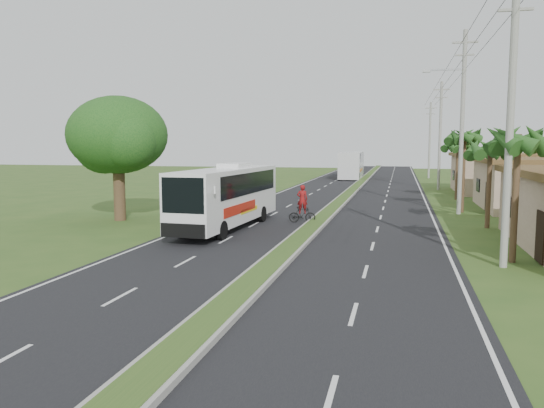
# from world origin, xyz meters

# --- Properties ---
(ground) EXTENTS (180.00, 180.00, 0.00)m
(ground) POSITION_xyz_m (0.00, 0.00, 0.00)
(ground) COLOR #31501D
(ground) RESTS_ON ground
(road_asphalt) EXTENTS (14.00, 160.00, 0.02)m
(road_asphalt) POSITION_xyz_m (0.00, 20.00, 0.01)
(road_asphalt) COLOR black
(road_asphalt) RESTS_ON ground
(median_strip) EXTENTS (1.20, 160.00, 0.18)m
(median_strip) POSITION_xyz_m (0.00, 20.00, 0.10)
(median_strip) COLOR gray
(median_strip) RESTS_ON ground
(lane_edge_left) EXTENTS (0.12, 160.00, 0.01)m
(lane_edge_left) POSITION_xyz_m (-6.70, 20.00, 0.00)
(lane_edge_left) COLOR silver
(lane_edge_left) RESTS_ON ground
(lane_edge_right) EXTENTS (0.12, 160.00, 0.01)m
(lane_edge_right) POSITION_xyz_m (6.70, 20.00, 0.00)
(lane_edge_right) COLOR silver
(lane_edge_right) RESTS_ON ground
(shop_mid) EXTENTS (7.60, 10.60, 3.67)m
(shop_mid) POSITION_xyz_m (14.00, 22.00, 1.86)
(shop_mid) COLOR tan
(shop_mid) RESTS_ON ground
(shop_far) EXTENTS (8.60, 11.60, 3.82)m
(shop_far) POSITION_xyz_m (14.00, 36.00, 1.93)
(shop_far) COLOR tan
(shop_far) RESTS_ON ground
(palm_verge_a) EXTENTS (2.40, 2.40, 5.45)m
(palm_verge_a) POSITION_xyz_m (9.00, 3.00, 4.74)
(palm_verge_a) COLOR #473321
(palm_verge_a) RESTS_ON ground
(palm_verge_b) EXTENTS (2.40, 2.40, 5.05)m
(palm_verge_b) POSITION_xyz_m (9.40, 12.00, 4.36)
(palm_verge_b) COLOR #473321
(palm_verge_b) RESTS_ON ground
(palm_verge_c) EXTENTS (2.40, 2.40, 5.85)m
(palm_verge_c) POSITION_xyz_m (8.80, 19.00, 5.12)
(palm_verge_c) COLOR #473321
(palm_verge_c) RESTS_ON ground
(palm_verge_d) EXTENTS (2.40, 2.40, 5.25)m
(palm_verge_d) POSITION_xyz_m (9.30, 28.00, 4.55)
(palm_verge_d) COLOR #473321
(palm_verge_d) RESTS_ON ground
(shade_tree) EXTENTS (6.30, 6.00, 7.54)m
(shade_tree) POSITION_xyz_m (-12.11, 10.02, 5.03)
(shade_tree) COLOR #473321
(shade_tree) RESTS_ON ground
(utility_pole_a) EXTENTS (1.60, 0.28, 11.00)m
(utility_pole_a) POSITION_xyz_m (8.50, 2.00, 5.67)
(utility_pole_a) COLOR gray
(utility_pole_a) RESTS_ON ground
(utility_pole_b) EXTENTS (3.20, 0.28, 12.00)m
(utility_pole_b) POSITION_xyz_m (8.47, 18.00, 6.26)
(utility_pole_b) COLOR gray
(utility_pole_b) RESTS_ON ground
(utility_pole_c) EXTENTS (1.60, 0.28, 11.00)m
(utility_pole_c) POSITION_xyz_m (8.50, 38.00, 5.67)
(utility_pole_c) COLOR gray
(utility_pole_c) RESTS_ON ground
(utility_pole_d) EXTENTS (1.60, 0.28, 10.50)m
(utility_pole_d) POSITION_xyz_m (8.50, 58.00, 5.42)
(utility_pole_d) COLOR gray
(utility_pole_d) RESTS_ON ground
(coach_bus_main) EXTENTS (2.86, 11.16, 3.57)m
(coach_bus_main) POSITION_xyz_m (-4.55, 8.52, 1.97)
(coach_bus_main) COLOR white
(coach_bus_main) RESTS_ON ground
(coach_bus_far) EXTENTS (3.03, 12.70, 3.68)m
(coach_bus_far) POSITION_xyz_m (-1.97, 55.49, 2.09)
(coach_bus_far) COLOR silver
(coach_bus_far) RESTS_ON ground
(motorcyclist) EXTENTS (1.62, 0.71, 2.26)m
(motorcyclist) POSITION_xyz_m (-0.95, 11.59, 0.84)
(motorcyclist) COLOR black
(motorcyclist) RESTS_ON ground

